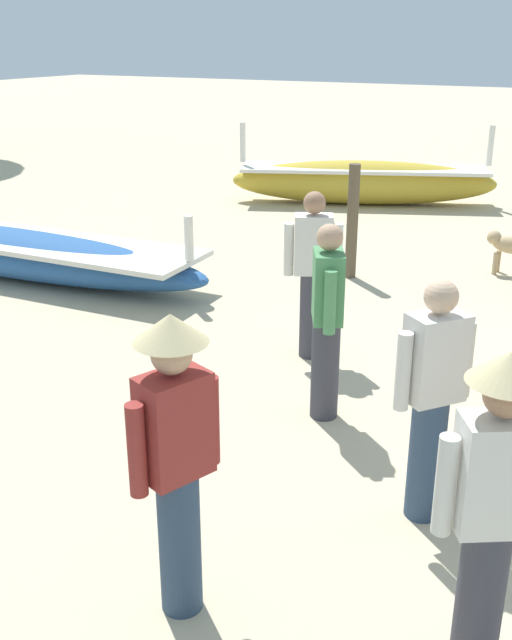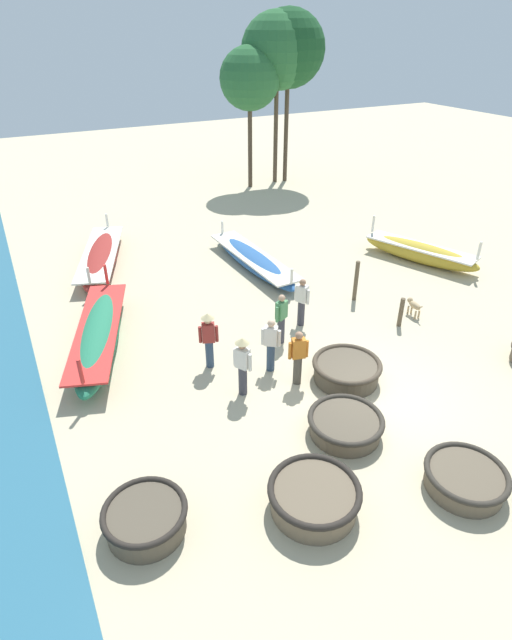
{
  "view_description": "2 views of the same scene",
  "coord_description": "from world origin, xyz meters",
  "px_view_note": "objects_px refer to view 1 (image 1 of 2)",
  "views": [
    {
      "loc": [
        -5.79,
        1.29,
        2.87
      ],
      "look_at": [
        -1.02,
        3.77,
        0.81
      ],
      "focal_mm": 42.0,
      "sensor_mm": 36.0,
      "label": 1
    },
    {
      "loc": [
        -7.16,
        -7.36,
        8.14
      ],
      "look_at": [
        -1.57,
        3.38,
        0.91
      ],
      "focal_mm": 28.0,
      "sensor_mm": 36.0,
      "label": 2
    }
  ],
  "objects_px": {
    "fisherman_by_coracle": "(493,500)",
    "dog": "(510,246)",
    "mooring_post_shoreline": "(352,222)",
    "fisherman_crouching": "(313,271)",
    "fisherman_standing_left": "(327,318)",
    "long_boat_white_hull": "(363,181)",
    "fisherman_hauling": "(176,450)",
    "long_boat_red_hull": "(7,250)",
    "fisherman_standing_right": "(432,396)"
  },
  "relations": [
    {
      "from": "fisherman_by_coracle",
      "to": "dog",
      "type": "xyz_separation_m",
      "value": [
        6.59,
        1.01,
        -0.59
      ]
    },
    {
      "from": "fisherman_crouching",
      "to": "fisherman_standing_left",
      "type": "xyz_separation_m",
      "value": [
        -1.05,
        -0.58,
        0.0
      ]
    },
    {
      "from": "long_boat_red_hull",
      "to": "long_boat_white_hull",
      "type": "height_order",
      "value": "long_boat_white_hull"
    },
    {
      "from": "long_boat_red_hull",
      "to": "long_boat_white_hull",
      "type": "relative_size",
      "value": 1.25
    },
    {
      "from": "fisherman_standing_right",
      "to": "mooring_post_shoreline",
      "type": "distance_m",
      "value": 4.98
    },
    {
      "from": "fisherman_hauling",
      "to": "long_boat_red_hull",
      "type": "bearing_deg",
      "value": 52.37
    },
    {
      "from": "long_boat_red_hull",
      "to": "mooring_post_shoreline",
      "type": "distance_m",
      "value": 4.37
    },
    {
      "from": "dog",
      "to": "fisherman_standing_right",
      "type": "bearing_deg",
      "value": -175.33
    },
    {
      "from": "mooring_post_shoreline",
      "to": "fisherman_standing_right",
      "type": "bearing_deg",
      "value": -153.98
    },
    {
      "from": "long_boat_red_hull",
      "to": "fisherman_hauling",
      "type": "height_order",
      "value": "fisherman_hauling"
    },
    {
      "from": "fisherman_crouching",
      "to": "fisherman_by_coracle",
      "type": "bearing_deg",
      "value": -144.59
    },
    {
      "from": "fisherman_standing_right",
      "to": "fisherman_standing_left",
      "type": "xyz_separation_m",
      "value": [
        0.93,
        1.06,
        0.0
      ]
    },
    {
      "from": "fisherman_hauling",
      "to": "fisherman_standing_left",
      "type": "distance_m",
      "value": 2.33
    },
    {
      "from": "fisherman_by_coracle",
      "to": "mooring_post_shoreline",
      "type": "xyz_separation_m",
      "value": [
        5.58,
        2.74,
        -0.25
      ]
    },
    {
      "from": "dog",
      "to": "fisherman_by_coracle",
      "type": "bearing_deg",
      "value": -171.31
    },
    {
      "from": "long_boat_red_hull",
      "to": "mooring_post_shoreline",
      "type": "xyz_separation_m",
      "value": [
        1.84,
        -3.94,
        0.41
      ]
    },
    {
      "from": "long_boat_red_hull",
      "to": "fisherman_standing_left",
      "type": "height_order",
      "value": "fisherman_standing_left"
    },
    {
      "from": "long_boat_red_hull",
      "to": "fisherman_crouching",
      "type": "bearing_deg",
      "value": -98.16
    },
    {
      "from": "mooring_post_shoreline",
      "to": "long_boat_white_hull",
      "type": "bearing_deg",
      "value": 18.05
    },
    {
      "from": "fisherman_standing_right",
      "to": "dog",
      "type": "height_order",
      "value": "fisherman_standing_right"
    },
    {
      "from": "fisherman_crouching",
      "to": "mooring_post_shoreline",
      "type": "height_order",
      "value": "fisherman_crouching"
    },
    {
      "from": "fisherman_standing_right",
      "to": "fisherman_by_coracle",
      "type": "height_order",
      "value": "fisherman_by_coracle"
    },
    {
      "from": "fisherman_standing_right",
      "to": "mooring_post_shoreline",
      "type": "relative_size",
      "value": 1.11
    },
    {
      "from": "long_boat_red_hull",
      "to": "fisherman_crouching",
      "type": "relative_size",
      "value": 3.75
    },
    {
      "from": "long_boat_white_hull",
      "to": "dog",
      "type": "relative_size",
      "value": 6.85
    },
    {
      "from": "fisherman_by_coracle",
      "to": "dog",
      "type": "height_order",
      "value": "fisherman_by_coracle"
    },
    {
      "from": "long_boat_white_hull",
      "to": "fisherman_hauling",
      "type": "bearing_deg",
      "value": -165.29
    },
    {
      "from": "fisherman_hauling",
      "to": "mooring_post_shoreline",
      "type": "xyz_separation_m",
      "value": [
        5.86,
        1.28,
        -0.25
      ]
    },
    {
      "from": "fisherman_crouching",
      "to": "dog",
      "type": "distance_m",
      "value": 3.72
    },
    {
      "from": "fisherman_by_coracle",
      "to": "fisherman_standing_left",
      "type": "bearing_deg",
      "value": 38.5
    },
    {
      "from": "long_boat_red_hull",
      "to": "fisherman_standing_left",
      "type": "bearing_deg",
      "value": -108.52
    },
    {
      "from": "long_boat_white_hull",
      "to": "fisherman_hauling",
      "type": "relative_size",
      "value": 2.81
    },
    {
      "from": "fisherman_standing_right",
      "to": "fisherman_crouching",
      "type": "height_order",
      "value": "same"
    },
    {
      "from": "fisherman_hauling",
      "to": "dog",
      "type": "height_order",
      "value": "fisherman_hauling"
    },
    {
      "from": "dog",
      "to": "mooring_post_shoreline",
      "type": "bearing_deg",
      "value": 120.22
    },
    {
      "from": "fisherman_by_coracle",
      "to": "mooring_post_shoreline",
      "type": "relative_size",
      "value": 1.18
    },
    {
      "from": "fisherman_hauling",
      "to": "mooring_post_shoreline",
      "type": "relative_size",
      "value": 1.18
    },
    {
      "from": "long_boat_red_hull",
      "to": "fisherman_crouching",
      "type": "distance_m",
      "value": 4.56
    },
    {
      "from": "long_boat_red_hull",
      "to": "dog",
      "type": "height_order",
      "value": "long_boat_red_hull"
    },
    {
      "from": "long_boat_white_hull",
      "to": "fisherman_standing_right",
      "type": "distance_m",
      "value": 9.36
    },
    {
      "from": "fisherman_standing_left",
      "to": "long_boat_white_hull",
      "type": "bearing_deg",
      "value": 17.82
    },
    {
      "from": "fisherman_crouching",
      "to": "fisherman_by_coracle",
      "type": "height_order",
      "value": "fisherman_by_coracle"
    },
    {
      "from": "long_boat_red_hull",
      "to": "fisherman_by_coracle",
      "type": "distance_m",
      "value": 7.68
    },
    {
      "from": "fisherman_hauling",
      "to": "dog",
      "type": "distance_m",
      "value": 6.92
    },
    {
      "from": "long_boat_red_hull",
      "to": "fisherman_hauling",
      "type": "relative_size",
      "value": 3.52
    },
    {
      "from": "fisherman_crouching",
      "to": "fisherman_by_coracle",
      "type": "xyz_separation_m",
      "value": [
        -3.09,
        -2.2,
        0.12
      ]
    },
    {
      "from": "long_boat_white_hull",
      "to": "fisherman_hauling",
      "type": "height_order",
      "value": "fisherman_hauling"
    },
    {
      "from": "fisherman_standing_left",
      "to": "mooring_post_shoreline",
      "type": "xyz_separation_m",
      "value": [
        3.54,
        1.12,
        -0.13
      ]
    },
    {
      "from": "fisherman_standing_right",
      "to": "fisherman_crouching",
      "type": "distance_m",
      "value": 2.57
    },
    {
      "from": "dog",
      "to": "long_boat_white_hull",
      "type": "bearing_deg",
      "value": 44.32
    }
  ]
}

